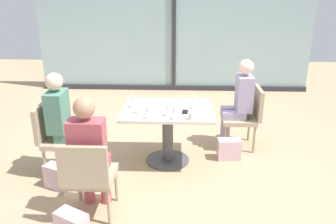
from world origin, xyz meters
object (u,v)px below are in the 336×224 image
wine_glass_3 (139,102)px  handbag_0 (58,177)px  chair_side_end (56,135)px  wine_glass_6 (169,105)px  chair_front_left (88,175)px  wine_glass_1 (133,97)px  chair_far_right (246,114)px  person_front_left (90,150)px  wine_glass_2 (149,108)px  wine_glass_5 (175,109)px  coffee_cup (191,116)px  cell_phone_on_table (185,112)px  handbag_2 (229,149)px  dining_table_main (168,124)px  person_side_end (63,119)px  wine_glass_0 (195,99)px  wine_glass_4 (179,99)px  person_far_right (239,100)px

wine_glass_3 → handbag_0: (-0.89, -0.53, -0.72)m
chair_side_end → wine_glass_6: 1.40m
chair_front_left → wine_glass_1: bearing=77.7°
chair_far_right → person_front_left: 2.39m
wine_glass_2 → wine_glass_6: size_ratio=1.00×
wine_glass_6 → wine_glass_5: bearing=-55.6°
chair_side_end → chair_front_left: 1.09m
wine_glass_2 → coffee_cup: 0.50m
wine_glass_5 → cell_phone_on_table: bearing=65.0°
wine_glass_1 → handbag_2: 1.44m
dining_table_main → handbag_2: size_ratio=3.77×
person_side_end → wine_glass_0: bearing=12.2°
wine_glass_0 → handbag_0: (-1.56, -0.70, -0.72)m
wine_glass_4 → wine_glass_6: same height
dining_table_main → person_front_left: person_front_left is taller
wine_glass_2 → wine_glass_6: bearing=24.2°
cell_phone_on_table → chair_far_right: bearing=39.2°
chair_front_left → chair_far_right: bearing=43.5°
wine_glass_2 → wine_glass_1: bearing=121.6°
dining_table_main → wine_glass_4: wine_glass_4 is taller
chair_front_left → wine_glass_4: bearing=54.8°
person_far_right → coffee_cup: (-0.68, -0.83, 0.08)m
person_far_right → handbag_2: bearing=-111.1°
chair_front_left → wine_glass_6: (0.73, 0.97, 0.37)m
dining_table_main → wine_glass_6: 0.41m
dining_table_main → person_far_right: size_ratio=0.90×
wine_glass_4 → wine_glass_5: 0.35m
person_front_left → wine_glass_1: size_ratio=6.81×
dining_table_main → person_front_left: size_ratio=0.90×
wine_glass_4 → cell_phone_on_table: wine_glass_4 is taller
chair_front_left → person_front_left: 0.23m
wine_glass_0 → person_front_left: bearing=-133.1°
chair_side_end → handbag_0: size_ratio=2.90×
wine_glass_2 → handbag_2: wine_glass_2 is taller
dining_table_main → wine_glass_6: size_ratio=6.11×
person_far_right → wine_glass_6: 1.19m
dining_table_main → chair_front_left: (-0.71, -1.21, -0.03)m
person_side_end → wine_glass_4: bearing=12.9°
chair_side_end → handbag_0: (0.10, -0.36, -0.36)m
person_front_left → handbag_0: size_ratio=4.20×
dining_table_main → wine_glass_5: 0.50m
chair_front_left → wine_glass_4: 1.52m
person_side_end → person_front_left: size_ratio=1.00×
wine_glass_6 → handbag_2: bearing=22.5°
wine_glass_1 → wine_glass_6: (0.46, -0.28, 0.00)m
chair_far_right → coffee_cup: 1.17m
dining_table_main → person_side_end: (-1.22, -0.32, 0.17)m
person_side_end → wine_glass_5: person_side_end is taller
person_far_right → wine_glass_3: size_ratio=6.81×
wine_glass_2 → handbag_0: (-1.02, -0.34, -0.72)m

